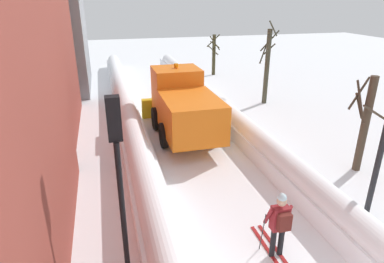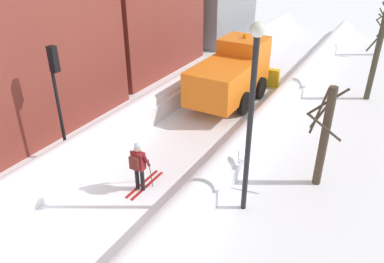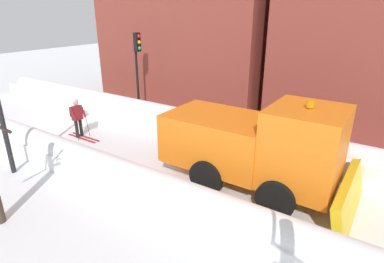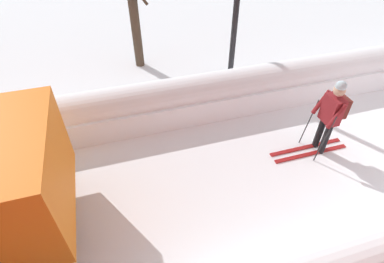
{
  "view_description": "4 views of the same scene",
  "coord_description": "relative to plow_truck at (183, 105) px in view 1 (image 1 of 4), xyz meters",
  "views": [
    {
      "loc": [
        -3.43,
        -3.74,
        6.06
      ],
      "look_at": [
        -0.41,
        7.49,
        1.33
      ],
      "focal_mm": 31.1,
      "sensor_mm": 36.0,
      "label": 1
    },
    {
      "loc": [
        6.99,
        -6.17,
        7.9
      ],
      "look_at": [
        0.69,
        5.01,
        0.93
      ],
      "focal_mm": 35.72,
      "sensor_mm": 36.0,
      "label": 2
    },
    {
      "loc": [
        8.38,
        13.62,
        5.38
      ],
      "look_at": [
        -0.33,
        7.75,
        1.27
      ],
      "focal_mm": 29.39,
      "sensor_mm": 36.0,
      "label": 3
    },
    {
      "loc": [
        -3.67,
        6.33,
        4.93
      ],
      "look_at": [
        0.28,
        5.14,
        1.33
      ],
      "focal_mm": 28.51,
      "sensor_mm": 36.0,
      "label": 4
    }
  ],
  "objects": [
    {
      "name": "bare_tree_far",
      "position": [
        5.52,
        12.08,
        0.24
      ],
      "size": [
        1.1,
        0.97,
        3.25
      ],
      "color": "#3A3620",
      "rests_on": "ground"
    },
    {
      "name": "snowbank_left",
      "position": [
        -2.41,
        -0.36,
        -0.89
      ],
      "size": [
        1.1,
        36.0,
        1.24
      ],
      "color": "white",
      "rests_on": "ground"
    },
    {
      "name": "bare_tree_mid",
      "position": [
        6.0,
        3.69,
        0.83
      ],
      "size": [
        1.17,
        0.98,
        4.86
      ],
      "color": "#3D3C2D",
      "rests_on": "ground"
    },
    {
      "name": "skier",
      "position": [
        0.38,
        -8.27,
        -0.48
      ],
      "size": [
        0.62,
        1.8,
        1.81
      ],
      "color": "black",
      "rests_on": "ground"
    },
    {
      "name": "ground_plane",
      "position": [
        0.05,
        -0.36,
        -1.48
      ],
      "size": [
        80.0,
        80.0,
        0.0
      ],
      "primitive_type": "plane",
      "color": "white"
    },
    {
      "name": "plow_truck",
      "position": [
        0.0,
        0.0,
        0.0
      ],
      "size": [
        3.2,
        5.98,
        3.12
      ],
      "color": "orange",
      "rests_on": "ground"
    },
    {
      "name": "snowbank_right",
      "position": [
        2.51,
        -0.36,
        -1.0
      ],
      "size": [
        1.1,
        36.0,
        1.08
      ],
      "color": "white",
      "rests_on": "ground"
    },
    {
      "name": "traffic_light_pole",
      "position": [
        -3.27,
        -7.9,
        1.56
      ],
      "size": [
        0.28,
        0.42,
        4.32
      ],
      "color": "black",
      "rests_on": "ground"
    },
    {
      "name": "bare_tree_near",
      "position": [
        5.47,
        -4.98,
        0.41
      ],
      "size": [
        1.3,
        1.13,
        3.58
      ],
      "color": "#433528",
      "rests_on": "ground"
    }
  ]
}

